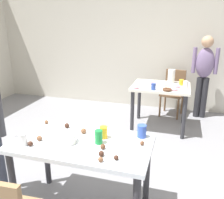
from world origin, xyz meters
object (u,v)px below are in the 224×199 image
dining_table_far (160,93)px  chair_far_table (173,90)px  dining_table_near (82,152)px  mixing_bowl (66,139)px  pitcher_far (171,76)px  soda_can (99,137)px  person_adult_far (204,70)px

dining_table_far → chair_far_table: size_ratio=1.07×
dining_table_near → dining_table_far: (0.49, 2.14, -0.01)m
dining_table_near → dining_table_far: size_ratio=1.32×
dining_table_far → mixing_bowl: mixing_bowl is taller
mixing_bowl → chair_far_table: bearing=74.9°
mixing_bowl → dining_table_near: bearing=26.1°
dining_table_near → pitcher_far: pitcher_far is taller
soda_can → pitcher_far: size_ratio=0.53×
dining_table_near → soda_can: 0.23m
mixing_bowl → pitcher_far: (0.75, 2.43, 0.08)m
person_adult_far → pitcher_far: bearing=-138.4°
person_adult_far → soda_can: 3.04m
pitcher_far → chair_far_table: bearing=85.5°
dining_table_far → pitcher_far: pitcher_far is taller
soda_can → person_adult_far: bearing=70.2°
dining_table_far → dining_table_near: bearing=-102.8°
dining_table_near → pitcher_far: (0.63, 2.37, 0.22)m
mixing_bowl → soda_can: 0.29m
dining_table_near → soda_can: soda_can is taller
dining_table_far → person_adult_far: size_ratio=0.61×
chair_far_table → pitcher_far: (-0.04, -0.49, 0.37)m
pitcher_far → dining_table_far: bearing=-121.7°
mixing_bowl → person_adult_far: bearing=65.9°
dining_table_near → mixing_bowl: size_ratio=6.94×
soda_can → pitcher_far: pitcher_far is taller
dining_table_far → person_adult_far: 1.04m
soda_can → pitcher_far: 2.41m
chair_far_table → soda_can: 2.92m
soda_can → pitcher_far: (0.47, 2.37, 0.05)m
person_adult_far → pitcher_far: 0.74m
dining_table_near → chair_far_table: 2.95m
dining_table_near → mixing_bowl: mixing_bowl is taller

